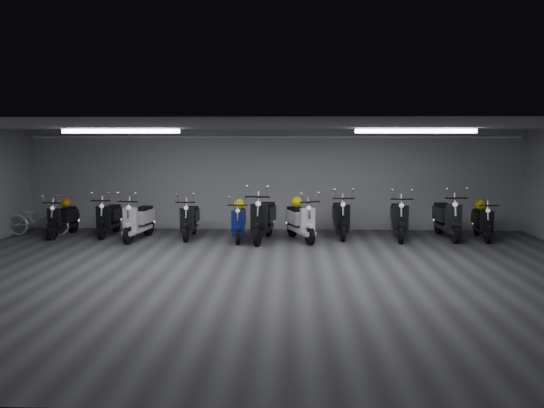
{
  "coord_description": "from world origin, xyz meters",
  "views": [
    {
      "loc": [
        0.49,
        -9.7,
        2.62
      ],
      "look_at": [
        0.05,
        2.5,
        1.05
      ],
      "focal_mm": 34.45,
      "sensor_mm": 36.0,
      "label": 1
    }
  ],
  "objects_px": {
    "scooter_2": "(138,214)",
    "scooter_10": "(483,217)",
    "scooter_4": "(239,217)",
    "scooter_7": "(341,212)",
    "scooter_0": "(62,214)",
    "helmet_0": "(297,202)",
    "scooter_1": "(109,212)",
    "helmet_1": "(481,205)",
    "scooter_5": "(263,212)",
    "helmet_3": "(66,203)",
    "bicycle": "(38,215)",
    "scooter_8": "(399,213)",
    "helmet_2": "(239,205)",
    "scooter_3": "(190,214)",
    "scooter_6": "(301,215)",
    "scooter_9": "(447,212)"
  },
  "relations": [
    {
      "from": "scooter_1",
      "to": "bicycle",
      "type": "relative_size",
      "value": 0.98
    },
    {
      "from": "scooter_8",
      "to": "scooter_1",
      "type": "bearing_deg",
      "value": -174.83
    },
    {
      "from": "scooter_0",
      "to": "scooter_7",
      "type": "bearing_deg",
      "value": 6.56
    },
    {
      "from": "scooter_8",
      "to": "helmet_0",
      "type": "distance_m",
      "value": 2.65
    },
    {
      "from": "scooter_5",
      "to": "bicycle",
      "type": "bearing_deg",
      "value": -175.34
    },
    {
      "from": "scooter_0",
      "to": "scooter_3",
      "type": "distance_m",
      "value": 3.41
    },
    {
      "from": "scooter_5",
      "to": "helmet_3",
      "type": "bearing_deg",
      "value": -177.49
    },
    {
      "from": "scooter_10",
      "to": "helmet_2",
      "type": "distance_m",
      "value": 6.26
    },
    {
      "from": "scooter_5",
      "to": "helmet_2",
      "type": "bearing_deg",
      "value": 166.0
    },
    {
      "from": "scooter_0",
      "to": "helmet_0",
      "type": "bearing_deg",
      "value": 4.15
    },
    {
      "from": "scooter_0",
      "to": "scooter_6",
      "type": "bearing_deg",
      "value": 2.09
    },
    {
      "from": "scooter_0",
      "to": "scooter_3",
      "type": "xyz_separation_m",
      "value": [
        3.41,
        -0.09,
        0.03
      ]
    },
    {
      "from": "scooter_1",
      "to": "scooter_5",
      "type": "xyz_separation_m",
      "value": [
        4.15,
        -0.55,
        0.12
      ]
    },
    {
      "from": "scooter_2",
      "to": "scooter_10",
      "type": "bearing_deg",
      "value": 11.54
    },
    {
      "from": "scooter_5",
      "to": "helmet_0",
      "type": "height_order",
      "value": "scooter_5"
    },
    {
      "from": "bicycle",
      "to": "helmet_2",
      "type": "xyz_separation_m",
      "value": [
        5.41,
        -0.21,
        0.34
      ]
    },
    {
      "from": "scooter_1",
      "to": "scooter_8",
      "type": "relative_size",
      "value": 0.91
    },
    {
      "from": "scooter_3",
      "to": "helmet_0",
      "type": "height_order",
      "value": "scooter_3"
    },
    {
      "from": "scooter_3",
      "to": "scooter_6",
      "type": "xyz_separation_m",
      "value": [
        2.88,
        -0.24,
        0.03
      ]
    },
    {
      "from": "bicycle",
      "to": "helmet_1",
      "type": "height_order",
      "value": "bicycle"
    },
    {
      "from": "bicycle",
      "to": "scooter_0",
      "type": "bearing_deg",
      "value": -93.12
    },
    {
      "from": "scooter_4",
      "to": "scooter_7",
      "type": "height_order",
      "value": "scooter_7"
    },
    {
      "from": "scooter_1",
      "to": "scooter_10",
      "type": "relative_size",
      "value": 1.06
    },
    {
      "from": "scooter_9",
      "to": "scooter_4",
      "type": "bearing_deg",
      "value": -177.58
    },
    {
      "from": "helmet_3",
      "to": "scooter_2",
      "type": "bearing_deg",
      "value": -15.6
    },
    {
      "from": "scooter_8",
      "to": "helmet_2",
      "type": "xyz_separation_m",
      "value": [
        -4.12,
        -0.1,
        0.21
      ]
    },
    {
      "from": "scooter_1",
      "to": "helmet_1",
      "type": "distance_m",
      "value": 9.8
    },
    {
      "from": "scooter_4",
      "to": "scooter_7",
      "type": "distance_m",
      "value": 2.69
    },
    {
      "from": "bicycle",
      "to": "helmet_3",
      "type": "distance_m",
      "value": 0.8
    },
    {
      "from": "scooter_4",
      "to": "helmet_2",
      "type": "height_order",
      "value": "scooter_4"
    },
    {
      "from": "scooter_5",
      "to": "scooter_4",
      "type": "bearing_deg",
      "value": -174.91
    },
    {
      "from": "scooter_2",
      "to": "helmet_3",
      "type": "distance_m",
      "value": 2.21
    },
    {
      "from": "scooter_4",
      "to": "bicycle",
      "type": "height_order",
      "value": "scooter_4"
    },
    {
      "from": "scooter_0",
      "to": "helmet_2",
      "type": "distance_m",
      "value": 4.72
    },
    {
      "from": "helmet_0",
      "to": "helmet_1",
      "type": "bearing_deg",
      "value": 3.88
    },
    {
      "from": "scooter_2",
      "to": "helmet_3",
      "type": "xyz_separation_m",
      "value": [
        -2.12,
        0.59,
        0.21
      ]
    },
    {
      "from": "scooter_5",
      "to": "scooter_7",
      "type": "distance_m",
      "value": 2.09
    },
    {
      "from": "scooter_0",
      "to": "scooter_7",
      "type": "xyz_separation_m",
      "value": [
        7.35,
        0.18,
        0.08
      ]
    },
    {
      "from": "helmet_1",
      "to": "scooter_0",
      "type": "bearing_deg",
      "value": -178.88
    },
    {
      "from": "scooter_8",
      "to": "helmet_1",
      "type": "bearing_deg",
      "value": 13.01
    },
    {
      "from": "scooter_1",
      "to": "scooter_8",
      "type": "xyz_separation_m",
      "value": [
        7.64,
        -0.18,
        0.06
      ]
    },
    {
      "from": "scooter_10",
      "to": "scooter_1",
      "type": "bearing_deg",
      "value": -175.06
    },
    {
      "from": "scooter_7",
      "to": "scooter_1",
      "type": "bearing_deg",
      "value": -179.89
    },
    {
      "from": "scooter_4",
      "to": "scooter_10",
      "type": "height_order",
      "value": "scooter_4"
    },
    {
      "from": "helmet_1",
      "to": "helmet_3",
      "type": "xyz_separation_m",
      "value": [
        -10.97,
        0.01,
        0.0
      ]
    },
    {
      "from": "scooter_2",
      "to": "helmet_3",
      "type": "bearing_deg",
      "value": 173.57
    },
    {
      "from": "scooter_9",
      "to": "helmet_3",
      "type": "height_order",
      "value": "scooter_9"
    },
    {
      "from": "scooter_0",
      "to": "helmet_2",
      "type": "relative_size",
      "value": 5.58
    },
    {
      "from": "scooter_4",
      "to": "scooter_8",
      "type": "distance_m",
      "value": 4.12
    },
    {
      "from": "scooter_0",
      "to": "scooter_10",
      "type": "bearing_deg",
      "value": 5.15
    }
  ]
}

